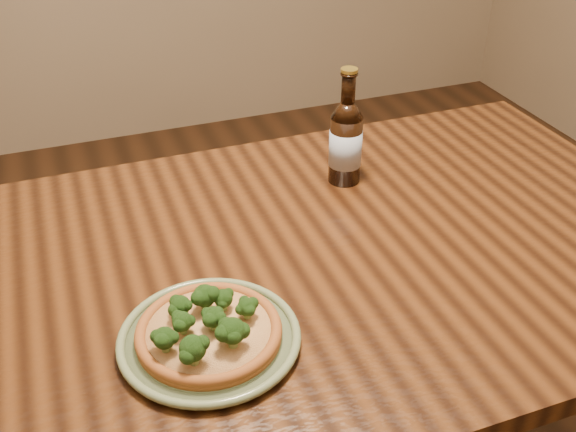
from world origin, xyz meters
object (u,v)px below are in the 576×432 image
object	(u,v)px
table	(279,298)
plate	(209,338)
pizza	(208,330)
beer_bottle	(346,141)

from	to	relation	value
table	plate	size ratio (longest dim) A/B	5.72
pizza	plate	bearing A→B (deg)	52.27
table	beer_bottle	distance (m)	0.36
plate	pizza	world-z (taller)	pizza
plate	beer_bottle	xyz separation A→B (m)	(0.40, 0.38, 0.08)
plate	beer_bottle	bearing A→B (deg)	43.93
table	plate	xyz separation A→B (m)	(-0.17, -0.17, 0.10)
pizza	beer_bottle	distance (m)	0.56
plate	beer_bottle	world-z (taller)	beer_bottle
table	beer_bottle	world-z (taller)	beer_bottle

